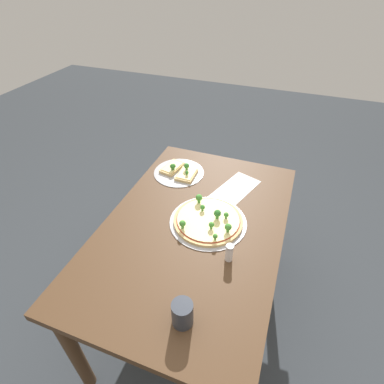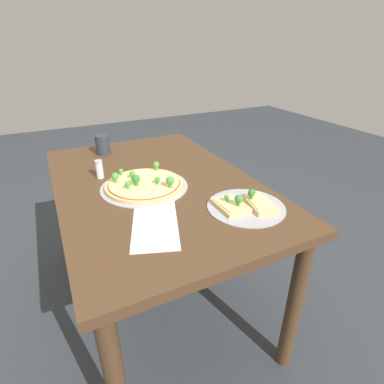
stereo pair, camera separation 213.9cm
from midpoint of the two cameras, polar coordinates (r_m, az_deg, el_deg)
The scene contains 7 objects.
ground_plane at distance 1.54m, azimuth 17.21°, elevation -52.04°, with size 8.00×8.00×0.00m, color #33383D.
dining_table at distance 0.95m, azimuth 24.23°, elevation -44.10°, with size 1.26×0.82×0.71m.
pizza_tray_whole at distance 0.82m, azimuth 25.20°, elevation -46.10°, with size 0.37×0.37×0.07m.
pizza_tray_slice at distance 1.00m, azimuth 60.38°, elevation -42.31°, with size 0.29×0.29×0.07m.
drinking_cup at distance 0.95m, azimuth -2.45°, elevation -23.12°, with size 0.07×0.07×0.10m, color #2D333D.
condiment_shaker at distance 0.79m, azimuth 3.07°, elevation -41.64°, with size 0.03×0.03×0.08m.
paper_menu at distance 0.85m, azimuth 50.16°, elevation -60.49°, with size 0.30×0.15×0.00m, color white.
Camera 2 is at (-1.15, 0.38, 1.27)m, focal length 28.00 mm.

